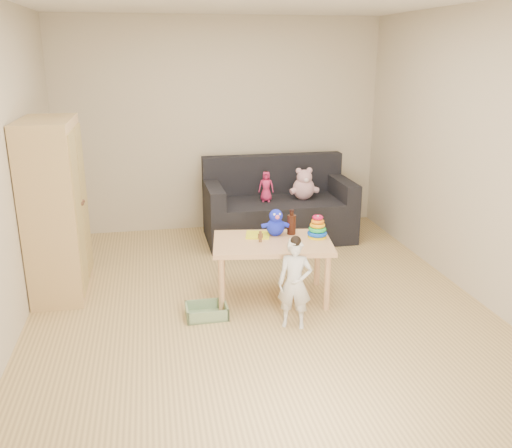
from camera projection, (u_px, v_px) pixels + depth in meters
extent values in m
plane|color=tan|center=(256.00, 299.00, 5.00)|extent=(4.50, 4.50, 0.00)
plane|color=#C0B29A|center=(221.00, 126.00, 6.71)|extent=(4.00, 0.00, 4.00)
plane|color=#C0B29A|center=(349.00, 253.00, 2.50)|extent=(4.00, 0.00, 4.00)
plane|color=#C0B29A|center=(6.00, 170.00, 4.24)|extent=(0.00, 4.50, 4.50)
plane|color=#C0B29A|center=(469.00, 152.00, 4.97)|extent=(0.00, 4.50, 4.50)
cube|color=tan|center=(55.00, 209.00, 4.95)|extent=(0.45, 0.90, 1.63)
cube|color=black|center=(279.00, 219.00, 6.56)|extent=(1.75, 0.89, 0.49)
cube|color=tan|center=(272.00, 270.00, 4.96)|extent=(1.14, 0.81, 0.56)
imported|color=silver|center=(295.00, 285.00, 4.40)|extent=(0.33, 0.27, 0.75)
imported|color=#CF2660|center=(266.00, 187.00, 6.36)|extent=(0.20, 0.16, 0.35)
cylinder|color=yellow|center=(317.00, 236.00, 4.97)|extent=(0.17, 0.17, 0.02)
cylinder|color=silver|center=(317.00, 226.00, 4.93)|extent=(0.02, 0.02, 0.20)
torus|color=blue|center=(317.00, 233.00, 4.96)|extent=(0.18, 0.18, 0.04)
torus|color=green|center=(317.00, 229.00, 4.94)|extent=(0.16, 0.16, 0.04)
torus|color=#FFAA0D|center=(317.00, 225.00, 4.93)|extent=(0.14, 0.14, 0.04)
torus|color=orange|center=(318.00, 221.00, 4.92)|extent=(0.12, 0.12, 0.04)
torus|color=#C40B3D|center=(318.00, 217.00, 4.91)|extent=(0.10, 0.10, 0.03)
cylinder|color=black|center=(292.00, 225.00, 5.03)|extent=(0.08, 0.08, 0.18)
cylinder|color=black|center=(292.00, 214.00, 5.00)|extent=(0.04, 0.04, 0.05)
cylinder|color=black|center=(292.00, 211.00, 4.99)|extent=(0.04, 0.04, 0.02)
cube|color=yellow|center=(258.00, 235.00, 5.01)|extent=(0.26, 0.26, 0.02)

